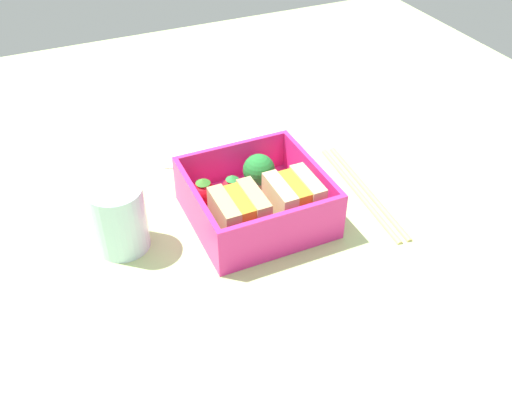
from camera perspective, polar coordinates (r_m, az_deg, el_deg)
ground_plane at (r=68.39cm, az=-0.00°, el=-2.44°), size 120.00×120.00×2.00cm
bento_tray at (r=67.36cm, az=-0.00°, el=-1.40°), size 15.05×14.91×1.20cm
bento_rim at (r=65.48cm, az=-0.00°, el=0.63°), size 15.05×14.91×4.82cm
sandwich_left at (r=64.50cm, az=3.76°, el=-0.02°), size 5.23×5.90×5.03cm
sandwich_center_left at (r=62.28cm, az=-1.67°, el=-1.57°), size 5.23×5.90×5.03cm
carrot_stick_far_left at (r=70.60cm, az=2.93°, el=2.01°), size 4.48×3.03×1.42cm
broccoli_floret at (r=68.37cm, az=0.29°, el=2.89°), size 3.88×3.88×4.83cm
strawberry_far_left at (r=67.98cm, az=-2.37°, el=1.17°), size 2.62×2.62×3.22cm
strawberry_left at (r=67.22cm, az=-5.25°, el=0.69°), size 2.92×2.92×3.52cm
chopstick_pair at (r=72.54cm, az=10.65°, el=0.89°), size 3.45×20.05×0.70cm
drinking_glass at (r=63.21cm, az=-13.51°, el=-1.90°), size 5.88×5.88×7.80cm
folded_napkin at (r=79.41cm, az=-3.21°, el=5.06°), size 17.61×15.68×0.40cm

